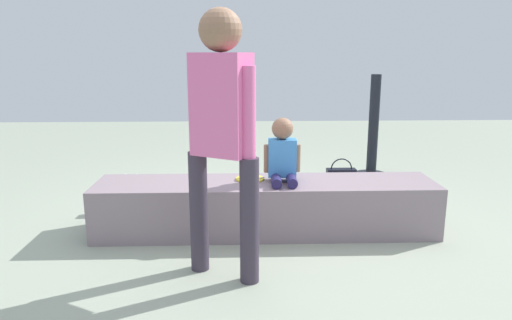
# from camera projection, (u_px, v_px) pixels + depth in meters

# --- Properties ---
(ground_plane) EXTENTS (12.00, 12.00, 0.00)m
(ground_plane) POSITION_uv_depth(u_px,v_px,m) (266.00, 231.00, 3.60)
(ground_plane) COLOR #9BA58F
(concrete_ledge) EXTENTS (2.57, 0.53, 0.40)m
(concrete_ledge) POSITION_uv_depth(u_px,v_px,m) (266.00, 207.00, 3.56)
(concrete_ledge) COLOR gray
(concrete_ledge) RESTS_ON ground_plane
(child_seated) EXTENTS (0.28, 0.32, 0.48)m
(child_seated) POSITION_uv_depth(u_px,v_px,m) (283.00, 154.00, 3.47)
(child_seated) COLOR #231E4D
(child_seated) RESTS_ON concrete_ledge
(adult_standing) EXTENTS (0.43, 0.33, 1.59)m
(adult_standing) POSITION_uv_depth(u_px,v_px,m) (222.00, 122.00, 2.67)
(adult_standing) COLOR #362D3C
(adult_standing) RESTS_ON ground_plane
(cake_plate) EXTENTS (0.22, 0.22, 0.07)m
(cake_plate) POSITION_uv_depth(u_px,v_px,m) (250.00, 177.00, 3.57)
(cake_plate) COLOR yellow
(cake_plate) RESTS_ON concrete_ledge
(gift_bag) EXTENTS (0.23, 0.10, 0.33)m
(gift_bag) POSITION_uv_depth(u_px,v_px,m) (132.00, 194.00, 4.04)
(gift_bag) COLOR #B259BF
(gift_bag) RESTS_ON ground_plane
(railing_post) EXTENTS (0.36, 0.36, 1.13)m
(railing_post) POSITION_uv_depth(u_px,v_px,m) (373.00, 139.00, 5.08)
(railing_post) COLOR black
(railing_post) RESTS_ON ground_plane
(water_bottle_near_gift) EXTENTS (0.07, 0.07, 0.20)m
(water_bottle_near_gift) POSITION_uv_depth(u_px,v_px,m) (280.00, 175.00, 4.91)
(water_bottle_near_gift) COLOR silver
(water_bottle_near_gift) RESTS_ON ground_plane
(party_cup_red) EXTENTS (0.08, 0.08, 0.09)m
(party_cup_red) POSITION_uv_depth(u_px,v_px,m) (345.00, 194.00, 4.37)
(party_cup_red) COLOR red
(party_cup_red) RESTS_ON ground_plane
(cake_box_white) EXTENTS (0.38, 0.36, 0.12)m
(cake_box_white) POSITION_uv_depth(u_px,v_px,m) (230.00, 203.00, 4.08)
(cake_box_white) COLOR white
(cake_box_white) RESTS_ON ground_plane
(handbag_black_leather) EXTENTS (0.29, 0.11, 0.31)m
(handbag_black_leather) POSITION_uv_depth(u_px,v_px,m) (341.00, 178.00, 4.71)
(handbag_black_leather) COLOR black
(handbag_black_leather) RESTS_ON ground_plane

